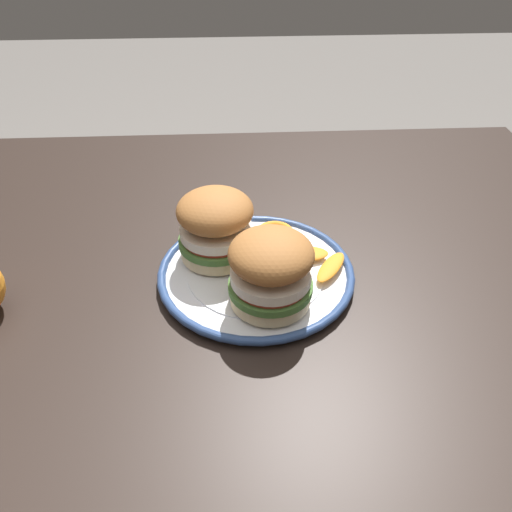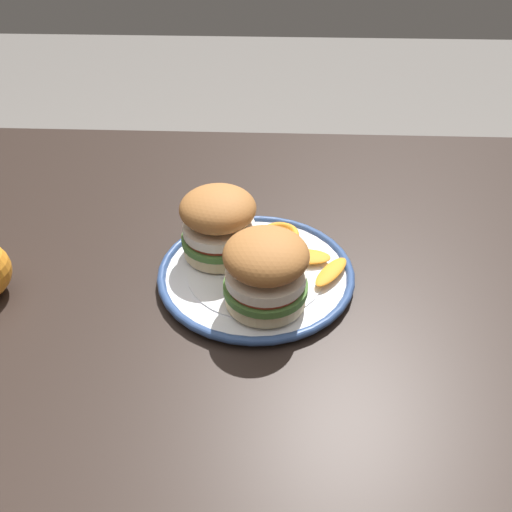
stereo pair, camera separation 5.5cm
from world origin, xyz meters
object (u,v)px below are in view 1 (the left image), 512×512
sandwich_half_left (271,269)px  sandwich_half_right (216,225)px  dining_table (209,346)px  dinner_plate (256,273)px

sandwich_half_left → sandwich_half_right: bearing=124.1°
sandwich_half_right → dining_table: bearing=-100.0°
dining_table → dinner_plate: 0.13m
dinner_plate → sandwich_half_left: bearing=-76.9°
dinner_plate → sandwich_half_right: 0.09m
dining_table → sandwich_half_right: 0.17m
sandwich_half_right → dinner_plate: bearing=-34.8°
dinner_plate → sandwich_half_right: bearing=145.2°
dining_table → sandwich_half_right: (0.02, 0.09, 0.15)m
sandwich_half_right → sandwich_half_left: bearing=-55.9°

